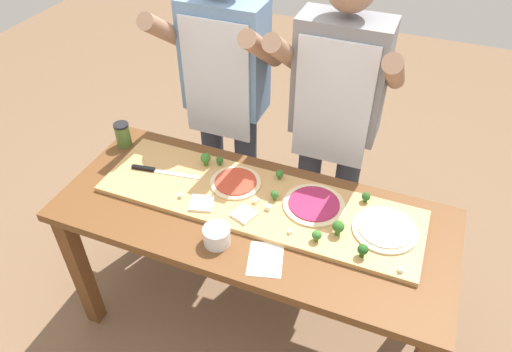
# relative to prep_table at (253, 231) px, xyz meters

# --- Properties ---
(ground_plane) EXTENTS (8.00, 8.00, 0.00)m
(ground_plane) POSITION_rel_prep_table_xyz_m (0.00, 0.00, -0.68)
(ground_plane) COLOR brown
(prep_table) EXTENTS (1.67, 0.70, 0.80)m
(prep_table) POSITION_rel_prep_table_xyz_m (0.00, 0.00, 0.00)
(prep_table) COLOR brown
(prep_table) RESTS_ON ground
(cutting_board) EXTENTS (1.39, 0.40, 0.02)m
(cutting_board) POSITION_rel_prep_table_xyz_m (0.00, 0.06, 0.13)
(cutting_board) COLOR tan
(cutting_board) RESTS_ON prep_table
(chefs_knife) EXTENTS (0.32, 0.07, 0.02)m
(chefs_knife) POSITION_rel_prep_table_xyz_m (-0.50, 0.06, 0.14)
(chefs_knife) COLOR #B7BABF
(chefs_knife) RESTS_ON cutting_board
(pizza_whole_tomato_red) EXTENTS (0.23, 0.23, 0.02)m
(pizza_whole_tomato_red) POSITION_rel_prep_table_xyz_m (-0.13, 0.12, 0.14)
(pizza_whole_tomato_red) COLOR beige
(pizza_whole_tomato_red) RESTS_ON cutting_board
(pizza_whole_beet_magenta) EXTENTS (0.26, 0.26, 0.02)m
(pizza_whole_beet_magenta) POSITION_rel_prep_table_xyz_m (0.23, 0.11, 0.14)
(pizza_whole_beet_magenta) COLOR beige
(pizza_whole_beet_magenta) RESTS_ON cutting_board
(pizza_whole_cheese_artichoke) EXTENTS (0.26, 0.26, 0.02)m
(pizza_whole_cheese_artichoke) POSITION_rel_prep_table_xyz_m (0.53, 0.08, 0.14)
(pizza_whole_cheese_artichoke) COLOR beige
(pizza_whole_cheese_artichoke) RESTS_ON cutting_board
(pizza_slice_far_right) EXTENTS (0.12, 0.12, 0.01)m
(pizza_slice_far_right) POSITION_rel_prep_table_xyz_m (-0.21, -0.06, 0.14)
(pizza_slice_far_right) COLOR silver
(pizza_slice_far_right) RESTS_ON cutting_board
(pizza_slice_near_left) EXTENTS (0.11, 0.11, 0.01)m
(pizza_slice_near_left) POSITION_rel_prep_table_xyz_m (-0.02, -0.05, 0.14)
(pizza_slice_near_left) COLOR silver
(pizza_slice_near_left) RESTS_ON cutting_board
(broccoli_floret_front_left) EXTENTS (0.04, 0.04, 0.06)m
(broccoli_floret_front_left) POSITION_rel_prep_table_xyz_m (0.48, -0.09, 0.17)
(broccoli_floret_front_left) COLOR #2C5915
(broccoli_floret_front_left) RESTS_ON cutting_board
(broccoli_floret_back_mid) EXTENTS (0.03, 0.03, 0.05)m
(broccoli_floret_back_mid) POSITION_rel_prep_table_xyz_m (0.04, 0.22, 0.17)
(broccoli_floret_back_mid) COLOR #3F7220
(broccoli_floret_back_mid) RESTS_ON cutting_board
(broccoli_floret_center_left) EXTENTS (0.03, 0.03, 0.04)m
(broccoli_floret_center_left) POSITION_rel_prep_table_xyz_m (-0.25, 0.21, 0.16)
(broccoli_floret_center_left) COLOR #366618
(broccoli_floret_center_left) RESTS_ON cutting_board
(broccoli_floret_center_right) EXTENTS (0.04, 0.04, 0.05)m
(broccoli_floret_center_right) POSITION_rel_prep_table_xyz_m (0.43, 0.22, 0.16)
(broccoli_floret_center_right) COLOR #2C5915
(broccoli_floret_center_right) RESTS_ON cutting_board
(broccoli_floret_front_right) EXTENTS (0.03, 0.03, 0.05)m
(broccoli_floret_front_right) POSITION_rel_prep_table_xyz_m (0.07, 0.08, 0.17)
(broccoli_floret_front_right) COLOR #366618
(broccoli_floret_front_right) RESTS_ON cutting_board
(broccoli_floret_back_left) EXTENTS (0.05, 0.05, 0.06)m
(broccoli_floret_back_left) POSITION_rel_prep_table_xyz_m (-0.31, 0.19, 0.18)
(broccoli_floret_back_left) COLOR #3F7220
(broccoli_floret_back_left) RESTS_ON cutting_board
(broccoli_floret_front_mid) EXTENTS (0.04, 0.04, 0.05)m
(broccoli_floret_front_mid) POSITION_rel_prep_table_xyz_m (0.30, -0.07, 0.17)
(broccoli_floret_front_mid) COLOR #3F7220
(broccoli_floret_front_mid) RESTS_ON cutting_board
(broccoli_floret_back_right) EXTENTS (0.05, 0.05, 0.07)m
(broccoli_floret_back_right) POSITION_rel_prep_table_xyz_m (0.36, -0.01, 0.18)
(broccoli_floret_back_right) COLOR #366618
(broccoli_floret_back_right) RESTS_ON cutting_board
(cheese_crumble_a) EXTENTS (0.02, 0.02, 0.02)m
(cheese_crumble_a) POSITION_rel_prep_table_xyz_m (-0.31, -0.05, 0.15)
(cheese_crumble_a) COLOR silver
(cheese_crumble_a) RESTS_ON cutting_board
(cheese_crumble_b) EXTENTS (0.03, 0.03, 0.02)m
(cheese_crumble_b) POSITION_rel_prep_table_xyz_m (0.00, 0.04, 0.15)
(cheese_crumble_b) COLOR white
(cheese_crumble_b) RESTS_ON cutting_board
(cheese_crumble_c) EXTENTS (0.02, 0.02, 0.02)m
(cheese_crumble_c) POSITION_rel_prep_table_xyz_m (0.06, 0.02, 0.15)
(cheese_crumble_c) COLOR white
(cheese_crumble_c) RESTS_ON cutting_board
(cheese_crumble_d) EXTENTS (0.02, 0.02, 0.01)m
(cheese_crumble_d) POSITION_rel_prep_table_xyz_m (0.19, -0.08, 0.14)
(cheese_crumble_d) COLOR white
(cheese_crumble_d) RESTS_ON cutting_board
(cheese_crumble_e) EXTENTS (0.02, 0.02, 0.02)m
(cheese_crumble_e) POSITION_rel_prep_table_xyz_m (0.62, -0.11, 0.15)
(cheese_crumble_e) COLOR silver
(cheese_crumble_e) RESTS_ON cutting_board
(flour_cup) EXTENTS (0.11, 0.11, 0.08)m
(flour_cup) POSITION_rel_prep_table_xyz_m (-0.06, -0.21, 0.15)
(flour_cup) COLOR white
(flour_cup) RESTS_ON prep_table
(sauce_jar) EXTENTS (0.07, 0.07, 0.13)m
(sauce_jar) POSITION_rel_prep_table_xyz_m (-0.76, 0.20, 0.18)
(sauce_jar) COLOR #517033
(sauce_jar) RESTS_ON prep_table
(recipe_note) EXTENTS (0.17, 0.20, 0.00)m
(recipe_note) POSITION_rel_prep_table_xyz_m (0.14, -0.22, 0.12)
(recipe_note) COLOR white
(recipe_note) RESTS_ON prep_table
(cook_left) EXTENTS (0.54, 0.39, 1.67)m
(cook_left) POSITION_rel_prep_table_xyz_m (-0.37, 0.56, 0.32)
(cook_left) COLOR #333847
(cook_left) RESTS_ON ground
(cook_right) EXTENTS (0.54, 0.39, 1.67)m
(cook_right) POSITION_rel_prep_table_xyz_m (0.19, 0.56, 0.32)
(cook_right) COLOR #333847
(cook_right) RESTS_ON ground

